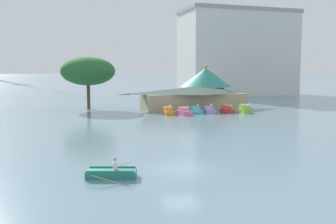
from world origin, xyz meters
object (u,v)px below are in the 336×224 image
pedal_boat_pink (184,112)px  green_roof_pavilion (206,84)px  pedal_boat_orange (168,111)px  pedal_boat_lime (245,110)px  shoreline_tree_mid (88,71)px  background_building_block (238,53)px  pedal_boat_cyan (196,111)px  boathouse (193,97)px  rowboat_with_rower (112,173)px  pedal_boat_red (227,110)px  pedal_boat_lavender (209,110)px

pedal_boat_pink → green_roof_pavilion: 17.74m
pedal_boat_orange → pedal_boat_lime: (12.60, -1.72, 0.08)m
shoreline_tree_mid → pedal_boat_lime: bearing=-32.3°
green_roof_pavilion → pedal_boat_orange: bearing=-132.6°
shoreline_tree_mid → green_roof_pavilion: bearing=-1.0°
pedal_boat_lime → background_building_block: 51.31m
pedal_boat_cyan → shoreline_tree_mid: size_ratio=0.30×
boathouse → rowboat_with_rower: bearing=-117.8°
pedal_boat_orange → boathouse: size_ratio=0.15×
pedal_boat_pink → boathouse: boathouse is taller
background_building_block → pedal_boat_red: bearing=-119.4°
pedal_boat_red → green_roof_pavilion: bearing=162.5°
pedal_boat_red → green_roof_pavilion: green_roof_pavilion is taller
pedal_boat_lavender → pedal_boat_red: size_ratio=1.14×
pedal_boat_pink → pedal_boat_lime: (10.47, -0.23, 0.07)m
rowboat_with_rower → pedal_boat_lime: 41.54m
shoreline_tree_mid → background_building_block: bearing=33.2°
boathouse → shoreline_tree_mid: 19.59m
pedal_boat_lime → green_roof_pavilion: size_ratio=0.22×
pedal_boat_pink → pedal_boat_red: bearing=88.0°
pedal_boat_red → background_building_block: background_building_block is taller
pedal_boat_orange → green_roof_pavilion: green_roof_pavilion is taller
rowboat_with_rower → green_roof_pavilion: bearing=-102.1°
pedal_boat_red → green_roof_pavilion: size_ratio=0.24×
rowboat_with_rower → pedal_boat_lime: (26.94, 31.62, 0.27)m
pedal_boat_lime → boathouse: bearing=-148.0°
pedal_boat_orange → pedal_boat_lime: 12.71m
shoreline_tree_mid → boathouse: bearing=-19.1°
pedal_boat_orange → boathouse: (6.95, 7.00, 1.63)m
background_building_block → shoreline_tree_mid: bearing=-146.8°
pedal_boat_red → pedal_boat_lime: pedal_boat_lime is taller
pedal_boat_pink → background_building_block: bearing=136.4°
rowboat_with_rower → green_roof_pavilion: size_ratio=0.37×
shoreline_tree_mid → pedal_boat_cyan: bearing=-39.4°
pedal_boat_orange → shoreline_tree_mid: shoreline_tree_mid is taller
pedal_boat_orange → pedal_boat_lavender: pedal_boat_orange is taller
pedal_boat_lime → pedal_boat_cyan: bearing=-105.1°
pedal_boat_orange → green_roof_pavilion: (11.83, 12.85, 3.85)m
green_roof_pavilion → shoreline_tree_mid: bearing=179.0°
pedal_boat_orange → background_building_block: size_ratio=0.09×
pedal_boat_orange → shoreline_tree_mid: (-11.02, 13.23, 6.32)m
pedal_boat_cyan → shoreline_tree_mid: shoreline_tree_mid is taller
boathouse → green_roof_pavilion: size_ratio=1.92×
rowboat_with_rower → green_roof_pavilion: green_roof_pavilion is taller
rowboat_with_rower → pedal_boat_orange: bearing=-95.9°
pedal_boat_red → shoreline_tree_mid: 25.94m
green_roof_pavilion → shoreline_tree_mid: (-22.85, 0.38, 2.48)m
rowboat_with_rower → pedal_boat_lime: bearing=-113.0°
pedal_boat_orange → rowboat_with_rower: bearing=-20.1°
pedal_boat_lavender → green_roof_pavilion: 14.01m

